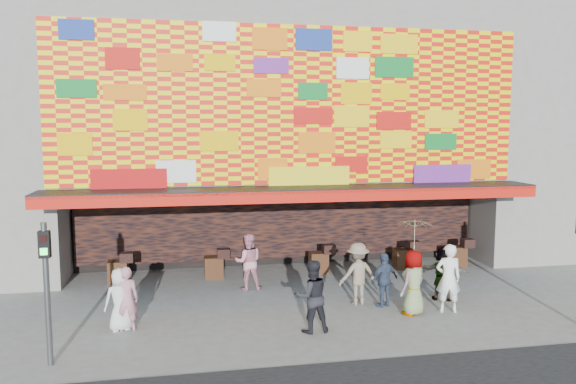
% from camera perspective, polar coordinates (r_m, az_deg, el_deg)
% --- Properties ---
extents(ground, '(90.00, 90.00, 0.00)m').
position_cam_1_polar(ground, '(14.62, 3.60, -12.96)').
color(ground, slate).
rests_on(ground, ground).
extents(shop_building, '(15.20, 9.40, 10.00)m').
position_cam_1_polar(shop_building, '(21.78, -1.63, 7.57)').
color(shop_building, gray).
rests_on(shop_building, ground).
extents(neighbor_right, '(11.00, 8.00, 12.00)m').
position_cam_1_polar(neighbor_right, '(26.94, 27.23, 8.31)').
color(neighbor_right, gray).
rests_on(neighbor_right, ground).
extents(signal_left, '(0.22, 0.20, 3.00)m').
position_cam_1_polar(signal_left, '(12.54, -23.35, -7.98)').
color(signal_left, '#59595B').
rests_on(signal_left, ground).
extents(ped_a, '(0.86, 0.70, 1.53)m').
position_cam_1_polar(ped_a, '(14.35, -16.68, -10.41)').
color(ped_a, silver).
rests_on(ped_a, ground).
extents(ped_b, '(0.59, 0.40, 1.59)m').
position_cam_1_polar(ped_b, '(14.26, -16.10, -10.38)').
color(ped_b, '#BD7A89').
rests_on(ped_b, ground).
extents(ped_c, '(0.91, 0.74, 1.76)m').
position_cam_1_polar(ped_c, '(13.63, 2.42, -10.53)').
color(ped_c, black).
rests_on(ped_c, ground).
extents(ped_d, '(1.22, 0.85, 1.72)m').
position_cam_1_polar(ped_d, '(15.78, 7.09, -8.23)').
color(ped_d, gray).
rests_on(ped_d, ground).
extents(ped_e, '(0.95, 0.66, 1.50)m').
position_cam_1_polar(ped_e, '(15.70, 9.78, -8.78)').
color(ped_e, '#374460').
rests_on(ped_e, ground).
extents(ped_f, '(1.49, 1.00, 1.54)m').
position_cam_1_polar(ped_f, '(16.64, 15.45, -7.97)').
color(ped_f, gray).
rests_on(ped_f, ground).
extents(ped_g, '(1.00, 0.91, 1.72)m').
position_cam_1_polar(ped_g, '(15.19, 12.63, -8.96)').
color(ped_g, gray).
rests_on(ped_g, ground).
extents(ped_h, '(0.74, 0.56, 1.84)m').
position_cam_1_polar(ped_h, '(15.60, 15.97, -8.41)').
color(ped_h, white).
rests_on(ped_h, ground).
extents(ped_i, '(0.88, 0.71, 1.71)m').
position_cam_1_polar(ped_i, '(17.06, -4.07, -7.07)').
color(ped_i, pink).
rests_on(ped_i, ground).
extents(parasol, '(1.10, 1.11, 1.78)m').
position_cam_1_polar(parasol, '(14.90, 12.75, -4.30)').
color(parasol, beige).
rests_on(parasol, ground).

